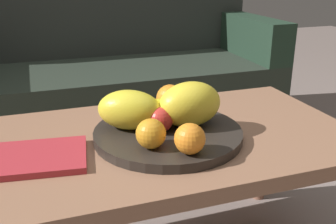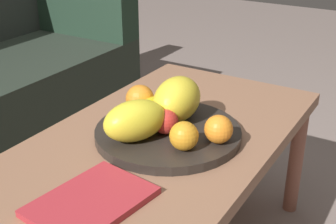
{
  "view_description": "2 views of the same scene",
  "coord_description": "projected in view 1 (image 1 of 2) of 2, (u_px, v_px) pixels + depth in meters",
  "views": [
    {
      "loc": [
        -0.33,
        -0.94,
        0.9
      ],
      "look_at": [
        -0.02,
        -0.02,
        0.53
      ],
      "focal_mm": 42.13,
      "sensor_mm": 36.0,
      "label": 1
    },
    {
      "loc": [
        -0.96,
        -0.6,
        1.05
      ],
      "look_at": [
        -0.02,
        -0.02,
        0.53
      ],
      "focal_mm": 48.97,
      "sensor_mm": 36.0,
      "label": 2
    }
  ],
  "objects": [
    {
      "name": "fruit_bowl",
      "position": [
        168.0,
        134.0,
        1.06
      ],
      "size": [
        0.4,
        0.4,
        0.03
      ],
      "primitive_type": "cylinder",
      "color": "#2B2420",
      "rests_on": "coffee_table"
    },
    {
      "name": "banana_bunch",
      "position": [
        162.0,
        112.0,
        1.11
      ],
      "size": [
        0.16,
        0.09,
        0.06
      ],
      "color": "gold",
      "rests_on": "fruit_bowl"
    },
    {
      "name": "couch",
      "position": [
        115.0,
        79.0,
        2.15
      ],
      "size": [
        1.7,
        0.7,
        0.9
      ],
      "color": "#262F26",
      "rests_on": "ground_plane"
    },
    {
      "name": "melon_smaller_beside",
      "position": [
        130.0,
        110.0,
        1.04
      ],
      "size": [
        0.2,
        0.17,
        0.11
      ],
      "primitive_type": "ellipsoid",
      "rotation": [
        0.0,
        0.0,
        -0.47
      ],
      "color": "yellow",
      "rests_on": "fruit_bowl"
    },
    {
      "name": "melon_large_front",
      "position": [
        190.0,
        104.0,
        1.06
      ],
      "size": [
        0.19,
        0.15,
        0.12
      ],
      "primitive_type": "ellipsoid",
      "rotation": [
        0.0,
        0.0,
        0.14
      ],
      "color": "yellow",
      "rests_on": "fruit_bowl"
    },
    {
      "name": "orange_right",
      "position": [
        151.0,
        134.0,
        0.94
      ],
      "size": [
        0.07,
        0.07,
        0.07
      ],
      "primitive_type": "sphere",
      "color": "orange",
      "rests_on": "fruit_bowl"
    },
    {
      "name": "orange_left",
      "position": [
        190.0,
        139.0,
        0.91
      ],
      "size": [
        0.07,
        0.07,
        0.07
      ],
      "primitive_type": "sphere",
      "color": "orange",
      "rests_on": "fruit_bowl"
    },
    {
      "name": "apple_front",
      "position": [
        160.0,
        120.0,
        1.03
      ],
      "size": [
        0.07,
        0.07,
        0.07
      ],
      "primitive_type": "sphere",
      "color": "red",
      "rests_on": "fruit_bowl"
    },
    {
      "name": "magazine",
      "position": [
        33.0,
        158.0,
        0.94
      ],
      "size": [
        0.27,
        0.21,
        0.02
      ],
      "primitive_type": "cube",
      "rotation": [
        0.0,
        0.0,
        -0.13
      ],
      "color": "#B42C35",
      "rests_on": "coffee_table"
    },
    {
      "name": "orange_front",
      "position": [
        170.0,
        98.0,
        1.17
      ],
      "size": [
        0.08,
        0.08,
        0.08
      ],
      "primitive_type": "sphere",
      "color": "orange",
      "rests_on": "fruit_bowl"
    },
    {
      "name": "coffee_table",
      "position": [
        171.0,
        151.0,
        1.11
      ],
      "size": [
        1.02,
        0.6,
        0.46
      ],
      "color": "#91654A",
      "rests_on": "ground_plane"
    }
  ]
}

